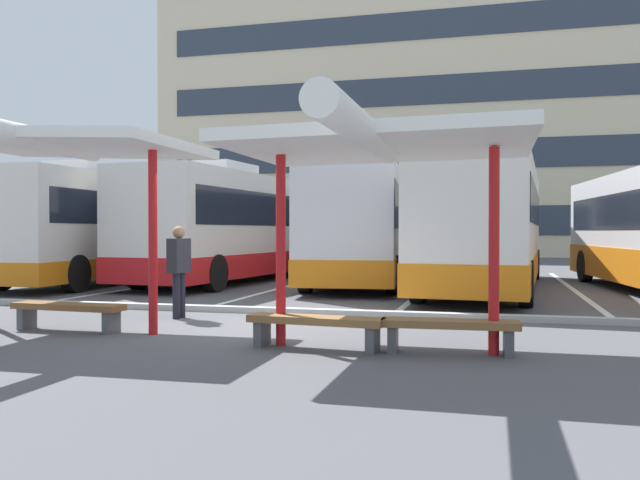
{
  "coord_description": "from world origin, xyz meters",
  "views": [
    {
      "loc": [
        3.84,
        -10.57,
        1.62
      ],
      "look_at": [
        0.1,
        3.71,
        1.42
      ],
      "focal_mm": 37.15,
      "sensor_mm": 36.0,
      "label": 1
    }
  ],
  "objects_px": {
    "coach_bus_2": "(362,226)",
    "bench_1": "(68,310)",
    "coach_bus_3": "(488,227)",
    "bench_3": "(450,328)",
    "waiting_passenger_0": "(179,265)",
    "waiting_shelter_2": "(380,147)",
    "coach_bus_0": "(111,228)",
    "bench_2": "(316,324)",
    "coach_bus_1": "(241,228)",
    "waiting_shelter_1": "(58,147)"
  },
  "relations": [
    {
      "from": "coach_bus_2",
      "to": "waiting_shelter_2",
      "type": "height_order",
      "value": "coach_bus_2"
    },
    {
      "from": "waiting_shelter_2",
      "to": "coach_bus_2",
      "type": "bearing_deg",
      "value": 102.23
    },
    {
      "from": "bench_1",
      "to": "bench_2",
      "type": "height_order",
      "value": "same"
    },
    {
      "from": "coach_bus_0",
      "to": "bench_1",
      "type": "relative_size",
      "value": 5.3
    },
    {
      "from": "coach_bus_2",
      "to": "waiting_passenger_0",
      "type": "bearing_deg",
      "value": -100.54
    },
    {
      "from": "waiting_shelter_2",
      "to": "waiting_shelter_1",
      "type": "bearing_deg",
      "value": 175.27
    },
    {
      "from": "coach_bus_2",
      "to": "waiting_shelter_1",
      "type": "relative_size",
      "value": 2.23
    },
    {
      "from": "waiting_shelter_1",
      "to": "bench_3",
      "type": "distance_m",
      "value": 6.63
    },
    {
      "from": "coach_bus_3",
      "to": "bench_2",
      "type": "relative_size",
      "value": 6.16
    },
    {
      "from": "coach_bus_2",
      "to": "waiting_passenger_0",
      "type": "distance_m",
      "value": 9.2
    },
    {
      "from": "waiting_shelter_1",
      "to": "coach_bus_3",
      "type": "bearing_deg",
      "value": 56.87
    },
    {
      "from": "coach_bus_0",
      "to": "waiting_passenger_0",
      "type": "relative_size",
      "value": 6.08
    },
    {
      "from": "waiting_shelter_1",
      "to": "waiting_passenger_0",
      "type": "distance_m",
      "value": 3.05
    },
    {
      "from": "coach_bus_0",
      "to": "bench_2",
      "type": "distance_m",
      "value": 13.8
    },
    {
      "from": "coach_bus_1",
      "to": "waiting_passenger_0",
      "type": "distance_m",
      "value": 9.49
    },
    {
      "from": "waiting_shelter_1",
      "to": "waiting_passenger_0",
      "type": "relative_size",
      "value": 2.77
    },
    {
      "from": "waiting_shelter_1",
      "to": "coach_bus_0",
      "type": "bearing_deg",
      "value": 118.15
    },
    {
      "from": "bench_3",
      "to": "waiting_passenger_0",
      "type": "height_order",
      "value": "waiting_passenger_0"
    },
    {
      "from": "coach_bus_3",
      "to": "waiting_passenger_0",
      "type": "relative_size",
      "value": 7.02
    },
    {
      "from": "coach_bus_1",
      "to": "bench_1",
      "type": "height_order",
      "value": "coach_bus_1"
    },
    {
      "from": "coach_bus_1",
      "to": "waiting_shelter_2",
      "type": "relative_size",
      "value": 2.26
    },
    {
      "from": "coach_bus_0",
      "to": "bench_1",
      "type": "bearing_deg",
      "value": -61.28
    },
    {
      "from": "coach_bus_0",
      "to": "waiting_shelter_1",
      "type": "xyz_separation_m",
      "value": [
        5.15,
        -9.63,
        1.23
      ]
    },
    {
      "from": "coach_bus_0",
      "to": "coach_bus_3",
      "type": "relative_size",
      "value": 0.87
    },
    {
      "from": "bench_3",
      "to": "waiting_passenger_0",
      "type": "relative_size",
      "value": 1.06
    },
    {
      "from": "coach_bus_3",
      "to": "waiting_shelter_2",
      "type": "distance_m",
      "value": 10.54
    },
    {
      "from": "waiting_passenger_0",
      "to": "coach_bus_3",
      "type": "bearing_deg",
      "value": 55.04
    },
    {
      "from": "coach_bus_3",
      "to": "bench_2",
      "type": "height_order",
      "value": "coach_bus_3"
    },
    {
      "from": "waiting_shelter_2",
      "to": "waiting_passenger_0",
      "type": "distance_m",
      "value": 5.19
    },
    {
      "from": "bench_1",
      "to": "bench_3",
      "type": "xyz_separation_m",
      "value": [
        6.09,
        -0.46,
        -0.0
      ]
    },
    {
      "from": "waiting_shelter_2",
      "to": "bench_2",
      "type": "bearing_deg",
      "value": 173.46
    },
    {
      "from": "coach_bus_0",
      "to": "coach_bus_1",
      "type": "height_order",
      "value": "coach_bus_1"
    },
    {
      "from": "coach_bus_3",
      "to": "bench_3",
      "type": "height_order",
      "value": "coach_bus_3"
    },
    {
      "from": "coach_bus_1",
      "to": "coach_bus_3",
      "type": "relative_size",
      "value": 0.95
    },
    {
      "from": "coach_bus_2",
      "to": "bench_3",
      "type": "height_order",
      "value": "coach_bus_2"
    },
    {
      "from": "coach_bus_3",
      "to": "bench_1",
      "type": "relative_size",
      "value": 6.12
    },
    {
      "from": "coach_bus_0",
      "to": "waiting_shelter_1",
      "type": "distance_m",
      "value": 10.99
    },
    {
      "from": "waiting_shelter_2",
      "to": "bench_2",
      "type": "xyz_separation_m",
      "value": [
        -0.9,
        0.1,
        -2.39
      ]
    },
    {
      "from": "coach_bus_3",
      "to": "waiting_shelter_1",
      "type": "height_order",
      "value": "coach_bus_3"
    },
    {
      "from": "bench_2",
      "to": "bench_3",
      "type": "distance_m",
      "value": 1.8
    },
    {
      "from": "coach_bus_1",
      "to": "waiting_passenger_0",
      "type": "relative_size",
      "value": 6.66
    },
    {
      "from": "waiting_passenger_0",
      "to": "bench_3",
      "type": "bearing_deg",
      "value": -24.76
    },
    {
      "from": "coach_bus_2",
      "to": "bench_1",
      "type": "bearing_deg",
      "value": -103.86
    },
    {
      "from": "coach_bus_1",
      "to": "waiting_shelter_1",
      "type": "bearing_deg",
      "value": -83.11
    },
    {
      "from": "waiting_shelter_2",
      "to": "coach_bus_3",
      "type": "bearing_deg",
      "value": 82.79
    },
    {
      "from": "bench_1",
      "to": "bench_3",
      "type": "distance_m",
      "value": 6.11
    },
    {
      "from": "coach_bus_2",
      "to": "bench_1",
      "type": "height_order",
      "value": "coach_bus_2"
    },
    {
      "from": "coach_bus_0",
      "to": "waiting_passenger_0",
      "type": "bearing_deg",
      "value": -50.65
    },
    {
      "from": "coach_bus_2",
      "to": "bench_1",
      "type": "distance_m",
      "value": 11.32
    },
    {
      "from": "bench_3",
      "to": "coach_bus_2",
      "type": "bearing_deg",
      "value": 106.69
    }
  ]
}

